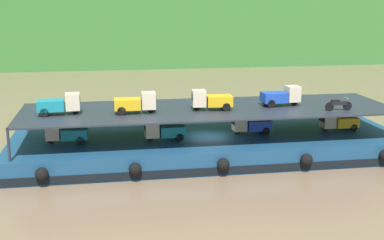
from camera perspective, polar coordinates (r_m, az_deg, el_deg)
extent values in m
plane|color=#7F664C|center=(36.35, 1.87, -4.08)|extent=(400.00, 400.00, 0.00)
cube|color=navy|center=(36.14, 1.88, -2.94)|extent=(27.30, 8.49, 1.50)
cube|color=black|center=(32.28, 3.41, -5.68)|extent=(26.76, 0.06, 0.50)
sphere|color=black|center=(31.37, -16.41, -5.81)|extent=(0.79, 0.79, 0.79)
sphere|color=black|center=(31.17, -6.35, -5.46)|extent=(0.79, 0.79, 0.79)
sphere|color=black|center=(31.93, 3.51, -4.95)|extent=(0.79, 0.79, 0.79)
sphere|color=black|center=(33.56, 12.65, -4.35)|extent=(0.79, 0.79, 0.79)
cylinder|color=#232833|center=(43.46, 17.59, 1.56)|extent=(0.16, 0.16, 2.00)
cylinder|color=#232833|center=(39.08, -17.95, 0.29)|extent=(0.16, 0.16, 2.00)
cylinder|color=#232833|center=(31.86, -19.76, -2.66)|extent=(0.16, 0.16, 2.00)
cube|color=#232833|center=(35.49, 1.91, 1.25)|extent=(25.70, 7.69, 0.10)
cube|color=teal|center=(34.95, -12.93, -1.48)|extent=(1.76, 1.29, 0.70)
cube|color=beige|center=(35.09, -15.22, -1.22)|extent=(0.95, 1.05, 1.10)
cube|color=#19232D|center=(35.13, -15.99, -1.07)|extent=(0.08, 0.85, 0.38)
cylinder|color=black|center=(35.24, -15.41, -2.09)|extent=(0.57, 0.17, 0.56)
cylinder|color=black|center=(35.51, -12.17, -1.80)|extent=(0.57, 0.17, 0.56)
cylinder|color=black|center=(34.49, -12.33, -2.25)|extent=(0.57, 0.17, 0.56)
cube|color=teal|center=(34.83, -2.21, -1.21)|extent=(1.75, 1.28, 0.70)
cube|color=beige|center=(34.57, -4.50, -1.01)|extent=(0.95, 1.04, 1.10)
cube|color=#19232D|center=(34.48, -5.28, -0.87)|extent=(0.08, 0.85, 0.38)
cylinder|color=black|center=(34.69, -4.73, -1.90)|extent=(0.57, 0.17, 0.56)
cylinder|color=black|center=(35.49, -1.73, -1.51)|extent=(0.57, 0.17, 0.56)
cylinder|color=black|center=(34.49, -1.40, -1.95)|extent=(0.57, 0.17, 0.56)
cube|color=#1E47B7|center=(36.81, 7.40, -0.53)|extent=(1.72, 1.22, 0.70)
cube|color=beige|center=(36.36, 5.31, -0.32)|extent=(0.91, 1.01, 1.10)
cube|color=#19232D|center=(36.21, 4.60, -0.18)|extent=(0.05, 0.85, 0.38)
cylinder|color=black|center=(36.45, 5.07, -1.17)|extent=(0.56, 0.15, 0.56)
cylinder|color=black|center=(37.50, 7.72, -0.83)|extent=(0.56, 0.15, 0.56)
cylinder|color=black|center=(36.53, 8.24, -1.22)|extent=(0.56, 0.15, 0.56)
cube|color=gold|center=(39.07, 16.70, -0.18)|extent=(1.76, 1.28, 0.70)
cube|color=#C6B793|center=(38.36, 14.89, 0.00)|extent=(0.95, 1.04, 1.10)
cube|color=#19232D|center=(38.13, 14.27, 0.13)|extent=(0.08, 0.85, 0.38)
cylinder|color=black|center=(38.42, 14.64, -0.81)|extent=(0.57, 0.17, 0.56)
cylinder|color=black|center=(39.79, 16.80, -0.47)|extent=(0.57, 0.17, 0.56)
cylinder|color=black|center=(38.89, 17.56, -0.83)|extent=(0.57, 0.17, 0.56)
cube|color=teal|center=(34.46, -15.47, 1.58)|extent=(1.75, 1.27, 0.70)
cube|color=beige|center=(34.37, -13.16, 2.02)|extent=(0.94, 1.04, 1.10)
cube|color=#19232D|center=(34.34, -12.39, 2.24)|extent=(0.08, 0.85, 0.38)
cylinder|color=black|center=(34.47, -12.87, 1.13)|extent=(0.57, 0.16, 0.56)
cylinder|color=black|center=(34.04, -16.15, 0.79)|extent=(0.57, 0.16, 0.56)
cylinder|color=black|center=(35.07, -16.05, 1.15)|extent=(0.57, 0.16, 0.56)
cube|color=gold|center=(33.94, -7.22, 1.78)|extent=(1.72, 1.23, 0.70)
cube|color=beige|center=(33.96, -4.87, 2.19)|extent=(0.92, 1.01, 1.10)
cube|color=#19232D|center=(33.98, -4.08, 2.40)|extent=(0.05, 0.85, 0.38)
cylinder|color=black|center=(34.08, -4.60, 1.29)|extent=(0.56, 0.15, 0.56)
cylinder|color=black|center=(33.48, -7.86, 0.99)|extent=(0.56, 0.15, 0.56)
cylinder|color=black|center=(34.52, -7.89, 1.36)|extent=(0.56, 0.15, 0.56)
cube|color=gold|center=(34.87, 3.05, 2.17)|extent=(1.77, 1.30, 0.70)
cube|color=beige|center=(34.64, 0.77, 2.45)|extent=(0.96, 1.05, 1.10)
cube|color=#19232D|center=(34.56, 0.00, 2.61)|extent=(0.09, 0.85, 0.38)
cylinder|color=black|center=(34.72, 0.52, 1.55)|extent=(0.57, 0.17, 0.56)
cylinder|color=black|center=(35.52, 3.55, 1.79)|extent=(0.57, 0.17, 0.56)
cylinder|color=black|center=(34.50, 3.85, 1.45)|extent=(0.57, 0.17, 0.56)
cube|color=#1E47B7|center=(36.53, 9.12, 2.52)|extent=(1.76, 1.29, 0.70)
cube|color=beige|center=(37.04, 11.15, 2.90)|extent=(0.95, 1.05, 1.10)
cube|color=#19232D|center=(37.21, 11.82, 3.09)|extent=(0.09, 0.85, 0.38)
cylinder|color=black|center=(37.20, 11.32, 2.07)|extent=(0.57, 0.17, 0.56)
cylinder|color=black|center=(35.96, 8.82, 1.80)|extent=(0.57, 0.17, 0.56)
cylinder|color=black|center=(36.93, 8.22, 2.11)|extent=(0.57, 0.17, 0.56)
cylinder|color=black|center=(36.27, 16.94, 1.51)|extent=(0.60, 0.10, 0.60)
cylinder|color=black|center=(35.70, 15.07, 1.45)|extent=(0.60, 0.10, 0.60)
cube|color=black|center=(35.94, 16.04, 1.82)|extent=(1.10, 0.20, 0.28)
cube|color=black|center=(35.80, 15.69, 2.10)|extent=(0.60, 0.20, 0.12)
cylinder|color=#B2B2B7|center=(36.12, 16.85, 2.36)|extent=(0.04, 0.55, 0.04)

